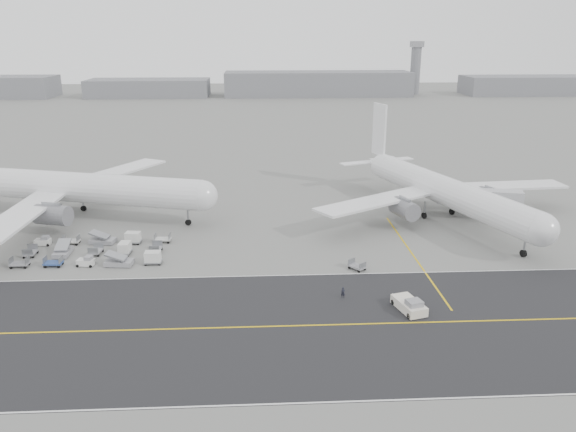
{
  "coord_description": "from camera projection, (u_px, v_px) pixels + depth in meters",
  "views": [
    {
      "loc": [
        4.28,
        -81.74,
        35.65
      ],
      "look_at": [
        9.21,
        12.0,
        5.03
      ],
      "focal_mm": 35.0,
      "sensor_mm": 36.0,
      "label": 1
    }
  ],
  "objects": [
    {
      "name": "airliner_a",
      "position": [
        72.0,
        187.0,
        112.86
      ],
      "size": [
        60.61,
        59.33,
        21.44
      ],
      "rotation": [
        0.0,
        0.0,
        1.29
      ],
      "color": "white",
      "rests_on": "ground"
    },
    {
      "name": "stray_dolly",
      "position": [
        357.0,
        270.0,
        88.9
      ],
      "size": [
        2.89,
        3.04,
        1.61
      ],
      "primitive_type": null,
      "rotation": [
        0.0,
        0.0,
        0.68
      ],
      "color": "silver",
      "rests_on": "ground"
    },
    {
      "name": "jet_bridge",
      "position": [
        481.0,
        198.0,
        111.18
      ],
      "size": [
        17.37,
        7.04,
        6.49
      ],
      "rotation": [
        0.0,
        0.0,
        -0.24
      ],
      "color": "gray",
      "rests_on": "ground"
    },
    {
      "name": "taxiway",
      "position": [
        268.0,
        326.0,
        71.62
      ],
      "size": [
        220.0,
        59.0,
        0.03
      ],
      "color": "#27272A",
      "rests_on": "ground"
    },
    {
      "name": "horizon_buildings",
      "position": [
        301.0,
        96.0,
        336.78
      ],
      "size": [
        520.0,
        28.0,
        28.0
      ],
      "primitive_type": null,
      "color": "slate",
      "rests_on": "ground"
    },
    {
      "name": "airliner_b",
      "position": [
        441.0,
        189.0,
        112.65
      ],
      "size": [
        55.05,
        56.1,
        20.09
      ],
      "rotation": [
        0.0,
        0.0,
        0.33
      ],
      "color": "white",
      "rests_on": "ground"
    },
    {
      "name": "ground_crew_a",
      "position": [
        343.0,
        293.0,
        79.13
      ],
      "size": [
        0.63,
        0.45,
        1.62
      ],
      "primitive_type": "imported",
      "rotation": [
        0.0,
        0.0,
        -0.12
      ],
      "color": "black",
      "rests_on": "ground"
    },
    {
      "name": "gse_cluster",
      "position": [
        95.0,
        254.0,
        95.16
      ],
      "size": [
        30.02,
        19.41,
        2.18
      ],
      "primitive_type": null,
      "rotation": [
        0.0,
        0.0,
        -0.05
      ],
      "color": "gray",
      "rests_on": "ground"
    },
    {
      "name": "ground",
      "position": [
        234.0,
        271.0,
        88.44
      ],
      "size": [
        700.0,
        700.0,
        0.0
      ],
      "primitive_type": "plane",
      "color": "gray",
      "rests_on": "ground"
    },
    {
      "name": "pushback_tug",
      "position": [
        410.0,
        305.0,
        75.4
      ],
      "size": [
        4.04,
        7.32,
        2.07
      ],
      "rotation": [
        0.0,
        0.0,
        0.28
      ],
      "color": "silver",
      "rests_on": "ground"
    },
    {
      "name": "control_tower",
      "position": [
        415.0,
        67.0,
        339.98
      ],
      "size": [
        7.0,
        7.0,
        31.25
      ],
      "color": "slate",
      "rests_on": "ground"
    }
  ]
}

